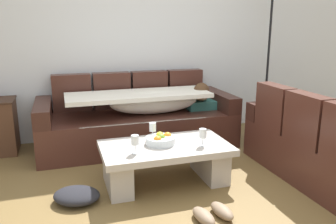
% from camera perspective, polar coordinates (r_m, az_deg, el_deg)
% --- Properties ---
extents(ground_plane, '(14.00, 14.00, 0.00)m').
position_cam_1_polar(ground_plane, '(2.98, 3.82, -15.36)').
color(ground_plane, brown).
extents(back_wall, '(9.00, 0.10, 2.70)m').
position_cam_1_polar(back_wall, '(4.66, -5.75, 12.69)').
color(back_wall, silver).
rests_on(back_wall, ground_plane).
extents(couch_along_wall, '(2.37, 0.92, 0.88)m').
position_cam_1_polar(couch_along_wall, '(4.29, -4.63, -1.23)').
color(couch_along_wall, '#45241C').
rests_on(couch_along_wall, ground_plane).
extents(couch_near_window, '(0.92, 1.85, 0.88)m').
position_cam_1_polar(couch_near_window, '(3.65, 25.94, -5.39)').
color(couch_near_window, '#45241C').
rests_on(couch_near_window, ground_plane).
extents(coffee_table, '(1.20, 0.68, 0.38)m').
position_cam_1_polar(coffee_table, '(3.28, -0.45, -7.80)').
color(coffee_table, '#BCB5AD').
rests_on(coffee_table, ground_plane).
extents(fruit_bowl, '(0.28, 0.28, 0.10)m').
position_cam_1_polar(fruit_bowl, '(3.24, -1.22, -4.63)').
color(fruit_bowl, silver).
rests_on(fruit_bowl, coffee_table).
extents(wine_glass_near_left, '(0.07, 0.07, 0.17)m').
position_cam_1_polar(wine_glass_near_left, '(3.00, -5.50, -4.79)').
color(wine_glass_near_left, silver).
rests_on(wine_glass_near_left, coffee_table).
extents(wine_glass_near_right, '(0.07, 0.07, 0.17)m').
position_cam_1_polar(wine_glass_near_right, '(3.18, 5.81, -3.67)').
color(wine_glass_near_right, silver).
rests_on(wine_glass_near_right, coffee_table).
extents(wine_glass_far_back, '(0.07, 0.07, 0.17)m').
position_cam_1_polar(wine_glass_far_back, '(3.36, -2.58, -2.62)').
color(wine_glass_far_back, silver).
rests_on(wine_glass_far_back, coffee_table).
extents(floor_lamp, '(0.33, 0.31, 1.95)m').
position_cam_1_polar(floor_lamp, '(4.94, 16.16, 9.57)').
color(floor_lamp, black).
rests_on(floor_lamp, ground_plane).
extents(pair_of_shoes, '(0.32, 0.31, 0.09)m').
position_cam_1_polar(pair_of_shoes, '(2.81, 7.47, -16.39)').
color(pair_of_shoes, '#8C7259').
rests_on(pair_of_shoes, ground_plane).
extents(crumpled_garment, '(0.50, 0.47, 0.12)m').
position_cam_1_polar(crumpled_garment, '(3.11, -14.94, -13.27)').
color(crumpled_garment, '#232328').
rests_on(crumpled_garment, ground_plane).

